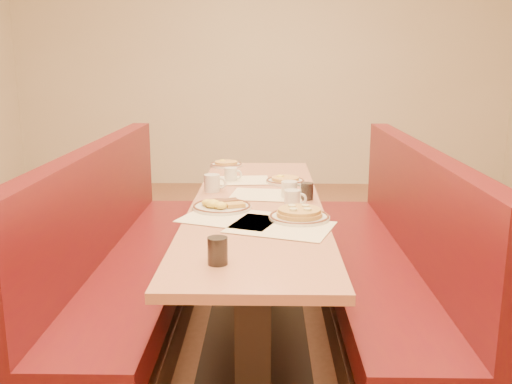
{
  "coord_description": "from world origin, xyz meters",
  "views": [
    {
      "loc": [
        0.05,
        -3.01,
        1.5
      ],
      "look_at": [
        0.0,
        -0.17,
        0.85
      ],
      "focal_mm": 40.0,
      "sensor_mm": 36.0,
      "label": 1
    }
  ],
  "objects_px": {
    "booth_left": "(127,269)",
    "coffee_mug_a": "(293,198)",
    "diner_table": "(257,268)",
    "soda_tumbler_near": "(218,251)",
    "soda_tumbler_mid": "(307,191)",
    "pancake_plate": "(299,215)",
    "coffee_mug_b": "(213,183)",
    "coffee_mug_c": "(290,189)",
    "eggs_plate": "(221,206)",
    "booth_right": "(388,271)",
    "coffee_mug_d": "(231,174)"
  },
  "relations": [
    {
      "from": "coffee_mug_a",
      "to": "coffee_mug_c",
      "type": "height_order",
      "value": "coffee_mug_c"
    },
    {
      "from": "coffee_mug_a",
      "to": "booth_left",
      "type": "bearing_deg",
      "value": -178.63
    },
    {
      "from": "booth_right",
      "to": "eggs_plate",
      "type": "relative_size",
      "value": 8.13
    },
    {
      "from": "coffee_mug_d",
      "to": "booth_right",
      "type": "bearing_deg",
      "value": -27.57
    },
    {
      "from": "diner_table",
      "to": "soda_tumbler_mid",
      "type": "relative_size",
      "value": 26.35
    },
    {
      "from": "soda_tumbler_near",
      "to": "coffee_mug_c",
      "type": "bearing_deg",
      "value": 73.7
    },
    {
      "from": "booth_right",
      "to": "soda_tumbler_mid",
      "type": "relative_size",
      "value": 26.35
    },
    {
      "from": "booth_left",
      "to": "coffee_mug_c",
      "type": "xyz_separation_m",
      "value": [
        0.92,
        0.12,
        0.44
      ]
    },
    {
      "from": "pancake_plate",
      "to": "coffee_mug_d",
      "type": "relative_size",
      "value": 2.56
    },
    {
      "from": "booth_right",
      "to": "soda_tumbler_near",
      "type": "relative_size",
      "value": 23.41
    },
    {
      "from": "pancake_plate",
      "to": "coffee_mug_d",
      "type": "distance_m",
      "value": 0.99
    },
    {
      "from": "coffee_mug_b",
      "to": "diner_table",
      "type": "bearing_deg",
      "value": -44.11
    },
    {
      "from": "pancake_plate",
      "to": "coffee_mug_b",
      "type": "distance_m",
      "value": 0.78
    },
    {
      "from": "booth_right",
      "to": "coffee_mug_b",
      "type": "xyz_separation_m",
      "value": [
        -1.0,
        0.27,
        0.44
      ]
    },
    {
      "from": "diner_table",
      "to": "eggs_plate",
      "type": "distance_m",
      "value": 0.46
    },
    {
      "from": "diner_table",
      "to": "coffee_mug_a",
      "type": "xyz_separation_m",
      "value": [
        0.19,
        -0.08,
        0.42
      ]
    },
    {
      "from": "pancake_plate",
      "to": "booth_right",
      "type": "bearing_deg",
      "value": 33.02
    },
    {
      "from": "eggs_plate",
      "to": "booth_right",
      "type": "bearing_deg",
      "value": 9.25
    },
    {
      "from": "diner_table",
      "to": "soda_tumbler_mid",
      "type": "bearing_deg",
      "value": 16.14
    },
    {
      "from": "soda_tumbler_near",
      "to": "coffee_mug_b",
      "type": "bearing_deg",
      "value": 96.19
    },
    {
      "from": "soda_tumbler_near",
      "to": "diner_table",
      "type": "bearing_deg",
      "value": 82.3
    },
    {
      "from": "coffee_mug_c",
      "to": "coffee_mug_d",
      "type": "bearing_deg",
      "value": 107.01
    },
    {
      "from": "coffee_mug_c",
      "to": "coffee_mug_b",
      "type": "bearing_deg",
      "value": 139.45
    },
    {
      "from": "coffee_mug_c",
      "to": "soda_tumbler_mid",
      "type": "height_order",
      "value": "coffee_mug_c"
    },
    {
      "from": "coffee_mug_b",
      "to": "soda_tumbler_mid",
      "type": "relative_size",
      "value": 1.41
    },
    {
      "from": "diner_table",
      "to": "soda_tumbler_near",
      "type": "relative_size",
      "value": 23.41
    },
    {
      "from": "coffee_mug_b",
      "to": "soda_tumbler_mid",
      "type": "height_order",
      "value": "coffee_mug_b"
    },
    {
      "from": "diner_table",
      "to": "booth_left",
      "type": "xyz_separation_m",
      "value": [
        -0.73,
        0.0,
        -0.01
      ]
    },
    {
      "from": "soda_tumbler_mid",
      "to": "booth_left",
      "type": "bearing_deg",
      "value": -175.43
    },
    {
      "from": "eggs_plate",
      "to": "soda_tumbler_near",
      "type": "xyz_separation_m",
      "value": [
        0.05,
        -0.81,
        0.03
      ]
    },
    {
      "from": "coffee_mug_b",
      "to": "soda_tumbler_near",
      "type": "bearing_deg",
      "value": -81.83
    },
    {
      "from": "booth_right",
      "to": "soda_tumbler_near",
      "type": "distance_m",
      "value": 1.37
    },
    {
      "from": "booth_right",
      "to": "soda_tumbler_near",
      "type": "xyz_separation_m",
      "value": [
        -0.86,
        -0.96,
        0.44
      ]
    },
    {
      "from": "booth_right",
      "to": "booth_left",
      "type": "bearing_deg",
      "value": 180.0
    },
    {
      "from": "coffee_mug_c",
      "to": "soda_tumbler_near",
      "type": "bearing_deg",
      "value": -127.34
    },
    {
      "from": "coffee_mug_c",
      "to": "soda_tumbler_mid",
      "type": "relative_size",
      "value": 1.31
    },
    {
      "from": "booth_left",
      "to": "eggs_plate",
      "type": "relative_size",
      "value": 8.13
    },
    {
      "from": "booth_right",
      "to": "pancake_plate",
      "type": "distance_m",
      "value": 0.74
    },
    {
      "from": "booth_left",
      "to": "coffee_mug_a",
      "type": "distance_m",
      "value": 1.03
    },
    {
      "from": "coffee_mug_c",
      "to": "coffee_mug_d",
      "type": "distance_m",
      "value": 0.58
    },
    {
      "from": "coffee_mug_c",
      "to": "coffee_mug_d",
      "type": "height_order",
      "value": "coffee_mug_c"
    },
    {
      "from": "booth_left",
      "to": "pancake_plate",
      "type": "distance_m",
      "value": 1.09
    },
    {
      "from": "pancake_plate",
      "to": "soda_tumbler_near",
      "type": "height_order",
      "value": "soda_tumbler_near"
    },
    {
      "from": "soda_tumbler_near",
      "to": "soda_tumbler_mid",
      "type": "relative_size",
      "value": 1.13
    },
    {
      "from": "coffee_mug_b",
      "to": "soda_tumbler_near",
      "type": "height_order",
      "value": "soda_tumbler_near"
    },
    {
      "from": "diner_table",
      "to": "coffee_mug_d",
      "type": "height_order",
      "value": "coffee_mug_d"
    },
    {
      "from": "booth_left",
      "to": "booth_right",
      "type": "height_order",
      "value": "same"
    },
    {
      "from": "eggs_plate",
      "to": "pancake_plate",
      "type": "bearing_deg",
      "value": -25.51
    },
    {
      "from": "booth_left",
      "to": "soda_tumbler_near",
      "type": "bearing_deg",
      "value": -58.0
    },
    {
      "from": "soda_tumbler_mid",
      "to": "pancake_plate",
      "type": "bearing_deg",
      "value": -98.99
    }
  ]
}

